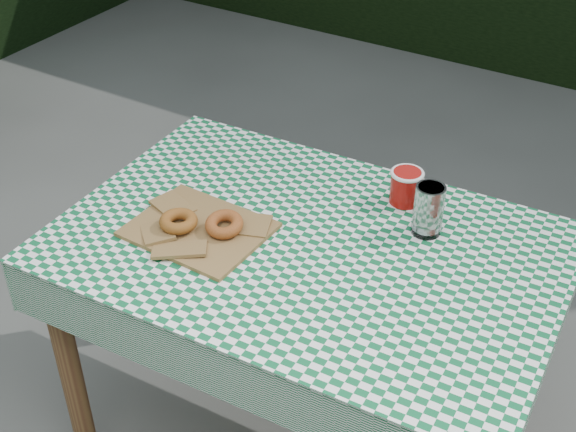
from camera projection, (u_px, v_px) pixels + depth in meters
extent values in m
cube|color=brown|center=(305.00, 355.00, 2.08)|extent=(1.21, 0.84, 0.75)
cube|color=#0D5830|center=(307.00, 244.00, 1.86)|extent=(1.23, 0.86, 0.01)
cube|color=brown|center=(199.00, 228.00, 1.89)|extent=(0.33, 0.27, 0.02)
torus|color=brown|center=(179.00, 221.00, 1.88)|extent=(0.11, 0.11, 0.03)
torus|color=#A44B22|center=(224.00, 224.00, 1.87)|extent=(0.11, 0.11, 0.03)
cylinder|color=silver|center=(428.00, 210.00, 1.86)|extent=(0.08, 0.08, 0.13)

